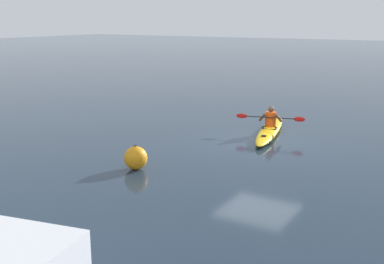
% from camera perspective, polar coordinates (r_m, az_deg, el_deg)
% --- Properties ---
extents(ground_plane, '(160.00, 160.00, 0.00)m').
position_cam_1_polar(ground_plane, '(16.41, 8.11, -1.11)').
color(ground_plane, '#1E2D3D').
extents(kayak, '(1.78, 4.78, 0.27)m').
position_cam_1_polar(kayak, '(17.50, 9.23, 0.23)').
color(kayak, '#EAB214').
rests_on(kayak, ground).
extents(kayaker, '(2.38, 0.71, 0.72)m').
position_cam_1_polar(kayaker, '(17.48, 9.31, 1.66)').
color(kayaker, '#E04C14').
rests_on(kayaker, kayak).
extents(mooring_buoy_red_near, '(0.65, 0.65, 0.69)m').
position_cam_1_polar(mooring_buoy_red_near, '(13.29, -6.69, -3.07)').
color(mooring_buoy_red_near, orange).
rests_on(mooring_buoy_red_near, ground).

